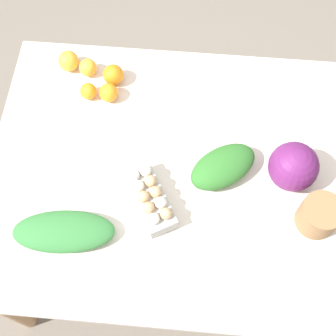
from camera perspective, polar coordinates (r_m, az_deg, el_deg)
The scene contains 12 objects.
ground_plane at distance 2.34m, azimuth -0.00°, elevation -7.66°, with size 8.00×8.00×0.00m, color #70665B.
dining_table at distance 1.76m, azimuth -0.00°, elevation -1.42°, with size 1.30×1.08×0.70m.
cabbage_purple at distance 1.65m, azimuth 15.03°, elevation 0.17°, with size 0.17×0.17×0.17m, color #601E5B.
egg_carton at distance 1.59m, azimuth -2.24°, elevation -3.60°, with size 0.21×0.27×0.09m.
paper_bag at distance 1.63m, azimuth 17.92°, elevation -5.51°, with size 0.14×0.14×0.11m, color olive.
greens_bunch_chard at distance 1.65m, azimuth 6.72°, elevation 0.16°, with size 0.25×0.14×0.09m, color #2D6B28.
greens_bunch_kale at distance 1.60m, azimuth -12.60°, elevation -7.57°, with size 0.34×0.15×0.07m, color #337538.
orange_0 at distance 1.93m, azimuth -12.03°, elevation 12.64°, with size 0.08×0.08×0.08m, color #F9A833.
orange_1 at distance 1.82m, azimuth -7.23°, elevation 9.09°, with size 0.07×0.07×0.07m, color orange.
orange_2 at distance 1.84m, azimuth -9.69°, elevation 9.20°, with size 0.06×0.06×0.06m, color orange.
orange_3 at distance 1.90m, azimuth -9.73°, elevation 11.97°, with size 0.07×0.07×0.07m, color #F9A833.
orange_4 at distance 1.86m, azimuth -6.67°, elevation 11.21°, with size 0.08×0.08×0.08m, color orange.
Camera 1 is at (-0.06, 0.71, 2.22)m, focal length 50.00 mm.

